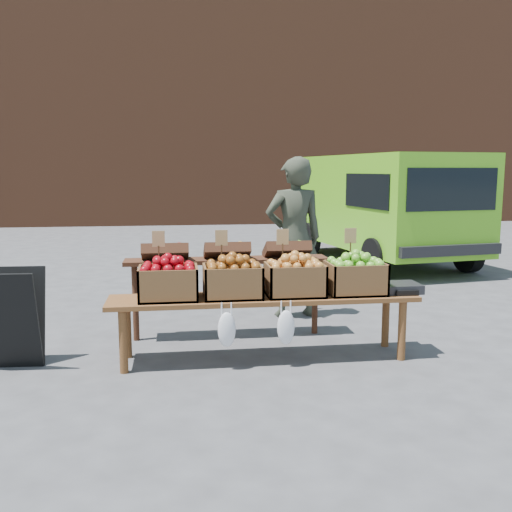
{
  "coord_description": "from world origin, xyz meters",
  "views": [
    {
      "loc": [
        -0.84,
        -4.36,
        1.66
      ],
      "look_at": [
        -0.1,
        0.97,
        0.85
      ],
      "focal_mm": 40.0,
      "sensor_mm": 36.0,
      "label": 1
    }
  ],
  "objects": [
    {
      "name": "ground",
      "position": [
        0.0,
        0.0,
        0.0
      ],
      "size": [
        80.0,
        80.0,
        0.0
      ],
      "primitive_type": "plane",
      "color": "#48484B"
    },
    {
      "name": "brick_building",
      "position": [
        0.0,
        15.0,
        5.0
      ],
      "size": [
        24.0,
        4.0,
        10.0
      ],
      "primitive_type": "cube",
      "color": "brown",
      "rests_on": "ground"
    },
    {
      "name": "delivery_van",
      "position": [
        2.84,
        5.5,
        0.96
      ],
      "size": [
        2.6,
        4.53,
        1.92
      ],
      "primitive_type": null,
      "rotation": [
        0.0,
        0.0,
        0.15
      ],
      "color": "#60B91C",
      "rests_on": "ground"
    },
    {
      "name": "vendor",
      "position": [
        0.47,
        1.92,
        0.91
      ],
      "size": [
        0.7,
        0.49,
        1.81
      ],
      "primitive_type": "imported",
      "rotation": [
        0.0,
        0.0,
        3.24
      ],
      "color": "#32382A",
      "rests_on": "ground"
    },
    {
      "name": "chalkboard_sign",
      "position": [
        -2.28,
        0.56,
        0.43
      ],
      "size": [
        0.58,
        0.34,
        0.85
      ],
      "primitive_type": null,
      "rotation": [
        0.0,
        0.0,
        -0.05
      ],
      "color": "black",
      "rests_on": "ground"
    },
    {
      "name": "back_table",
      "position": [
        -0.36,
        1.19,
        0.52
      ],
      "size": [
        2.1,
        0.44,
        1.04
      ],
      "primitive_type": null,
      "color": "#3C2013",
      "rests_on": "ground"
    },
    {
      "name": "display_bench",
      "position": [
        -0.1,
        0.47,
        0.28
      ],
      "size": [
        2.7,
        0.56,
        0.57
      ],
      "primitive_type": null,
      "color": "brown",
      "rests_on": "ground"
    },
    {
      "name": "crate_golden_apples",
      "position": [
        -0.92,
        0.47,
        0.71
      ],
      "size": [
        0.5,
        0.4,
        0.28
      ],
      "primitive_type": null,
      "color": "#70000A",
      "rests_on": "display_bench"
    },
    {
      "name": "crate_russet_pears",
      "position": [
        -0.37,
        0.47,
        0.71
      ],
      "size": [
        0.5,
        0.4,
        0.28
      ],
      "primitive_type": null,
      "color": "brown",
      "rests_on": "display_bench"
    },
    {
      "name": "crate_red_apples",
      "position": [
        0.18,
        0.47,
        0.71
      ],
      "size": [
        0.5,
        0.4,
        0.28
      ],
      "primitive_type": null,
      "color": "#B09729",
      "rests_on": "display_bench"
    },
    {
      "name": "crate_green_apples",
      "position": [
        0.73,
        0.47,
        0.71
      ],
      "size": [
        0.5,
        0.4,
        0.28
      ],
      "primitive_type": null,
      "color": "#5A9D1B",
      "rests_on": "display_bench"
    },
    {
      "name": "weighing_scale",
      "position": [
        1.15,
        0.47,
        0.61
      ],
      "size": [
        0.34,
        0.3,
        0.08
      ],
      "primitive_type": "cube",
      "color": "black",
      "rests_on": "display_bench"
    }
  ]
}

